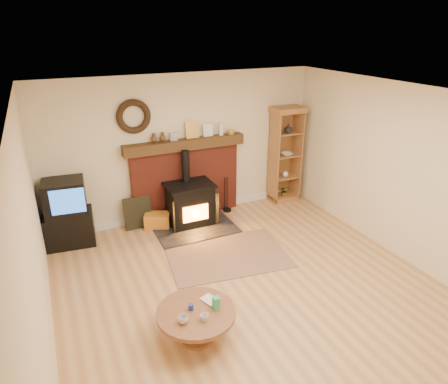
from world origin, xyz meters
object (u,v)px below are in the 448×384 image
curio_cabinet (284,155)px  coffee_table (196,316)px  tv_unit (67,214)px  wood_stove (190,205)px

curio_cabinet → coffee_table: (-3.03, -2.97, -0.64)m
tv_unit → curio_cabinet: bearing=1.2°
curio_cabinet → coffee_table: size_ratio=2.12×
tv_unit → wood_stove: bearing=-5.4°
wood_stove → tv_unit: 2.04m
wood_stove → curio_cabinet: (2.11, 0.28, 0.57)m
wood_stove → curio_cabinet: size_ratio=0.74×
curio_cabinet → coffee_table: curio_cabinet is taller
curio_cabinet → wood_stove: bearing=-172.5°
wood_stove → coffee_table: size_ratio=1.56×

